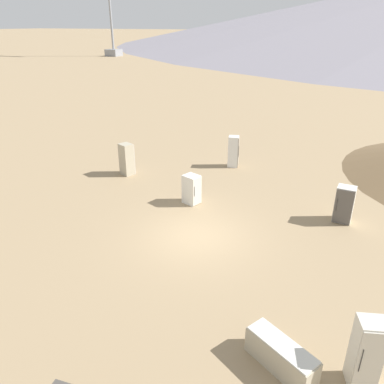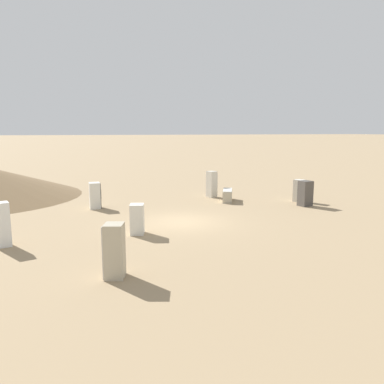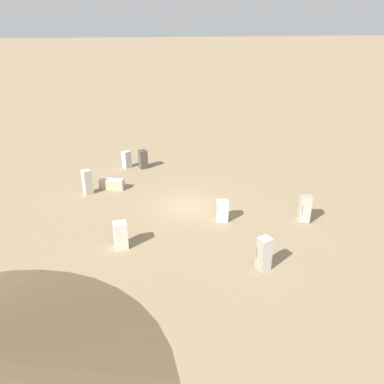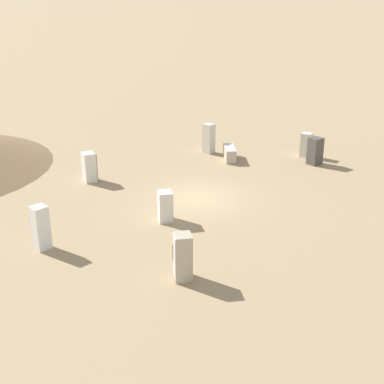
% 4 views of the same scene
% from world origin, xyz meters
% --- Properties ---
extents(ground_plane, '(1000.00, 1000.00, 0.00)m').
position_xyz_m(ground_plane, '(0.00, 0.00, 0.00)').
color(ground_plane, '#9E8460').
extents(discarded_fridge_0, '(0.78, 0.71, 1.60)m').
position_xyz_m(discarded_fridge_0, '(5.23, 3.74, 0.80)').
color(discarded_fridge_0, silver).
rests_on(discarded_fridge_0, ground_plane).
extents(discarded_fridge_1, '(0.74, 0.84, 1.61)m').
position_xyz_m(discarded_fridge_1, '(1.07, -8.77, 0.81)').
color(discarded_fridge_1, '#4C4742').
rests_on(discarded_fridge_1, ground_plane).
extents(discarded_fridge_2, '(0.89, 0.81, 1.41)m').
position_xyz_m(discarded_fridge_2, '(-1.45, 2.72, 0.70)').
color(discarded_fridge_2, silver).
rests_on(discarded_fridge_2, ground_plane).
extents(discarded_fridge_3, '(0.85, 0.84, 1.79)m').
position_xyz_m(discarded_fridge_3, '(-6.30, 4.64, 0.89)').
color(discarded_fridge_3, '#B2A88E').
rests_on(discarded_fridge_3, ground_plane).
extents(discarded_fridge_4, '(0.73, 0.70, 1.85)m').
position_xyz_m(discarded_fridge_4, '(-1.25, 8.31, 0.93)').
color(discarded_fridge_4, white).
rests_on(discarded_fridge_4, ground_plane).
extents(discarded_fridge_5, '(0.74, 0.75, 1.87)m').
position_xyz_m(discarded_fridge_5, '(6.24, -4.61, 0.94)').
color(discarded_fridge_5, beige).
rests_on(discarded_fridge_5, ground_plane).
extents(discarded_fridge_6, '(1.94, 1.43, 0.79)m').
position_xyz_m(discarded_fridge_6, '(4.42, -4.95, 0.39)').
color(discarded_fridge_6, '#B2A88E').
rests_on(discarded_fridge_6, ground_plane).
extents(discarded_fridge_7, '(0.82, 0.81, 1.50)m').
position_xyz_m(discarded_fridge_7, '(2.43, -9.33, 0.75)').
color(discarded_fridge_7, beige).
rests_on(discarded_fridge_7, ground_plane).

